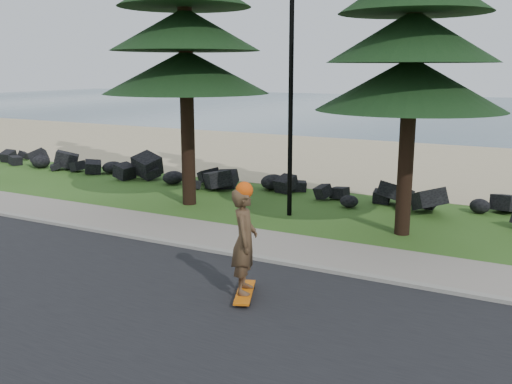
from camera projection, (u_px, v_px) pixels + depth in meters
ground at (237, 243)px, 14.47m from camera, size 160.00×160.00×0.00m
road at (117, 307)px, 10.59m from camera, size 160.00×7.00×0.02m
kerb at (218, 251)px, 13.69m from camera, size 160.00×0.20×0.10m
sidewalk at (241, 240)px, 14.64m from camera, size 160.00×2.00×0.08m
beach_sand at (388, 161)px, 27.00m from camera, size 160.00×15.00×0.01m
ocean at (483, 111)px, 58.52m from camera, size 160.00×58.00×0.01m
seawall_boulders at (319, 199)px, 19.31m from camera, size 60.00×2.40×1.10m
lamp_post at (291, 76)px, 16.35m from camera, size 0.25×0.14×8.14m
skateboarder at (245, 241)px, 10.81m from camera, size 0.74×1.25×2.28m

